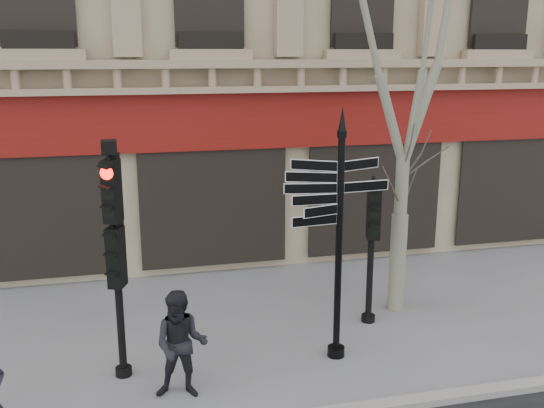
{
  "coord_description": "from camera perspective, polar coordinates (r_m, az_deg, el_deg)",
  "views": [
    {
      "loc": [
        -1.86,
        -8.67,
        5.08
      ],
      "look_at": [
        0.36,
        0.6,
        2.7
      ],
      "focal_mm": 40.0,
      "sensor_mm": 36.0,
      "label": 1
    }
  ],
  "objects": [
    {
      "name": "fingerpost",
      "position": [
        9.82,
        6.45,
        0.94
      ],
      "size": [
        1.95,
        1.95,
        4.27
      ],
      "rotation": [
        0.0,
        0.0,
        -0.09
      ],
      "color": "black",
      "rests_on": "ground"
    },
    {
      "name": "plane_tree",
      "position": [
        11.77,
        12.84,
        15.34
      ],
      "size": [
        2.9,
        2.9,
        7.72
      ],
      "color": "gray",
      "rests_on": "ground"
    },
    {
      "name": "ground",
      "position": [
        10.22,
        -1.23,
        -15.78
      ],
      "size": [
        80.0,
        80.0,
        0.0
      ],
      "primitive_type": "plane",
      "color": "slate",
      "rests_on": "ground"
    },
    {
      "name": "traffic_signal_main",
      "position": [
        9.56,
        -14.59,
        -2.58
      ],
      "size": [
        0.5,
        0.43,
        3.83
      ],
      "rotation": [
        0.0,
        0.0,
        -0.36
      ],
      "color": "black",
      "rests_on": "ground"
    },
    {
      "name": "traffic_signal_secondary",
      "position": [
        11.5,
        9.38,
        -2.08
      ],
      "size": [
        0.54,
        0.45,
        2.76
      ],
      "rotation": [
        0.0,
        0.0,
        -0.3
      ],
      "color": "black",
      "rests_on": "ground"
    },
    {
      "name": "pedestrian_b",
      "position": [
        9.37,
        -8.56,
        -12.99
      ],
      "size": [
        0.94,
        0.81,
        1.69
      ],
      "primitive_type": "imported",
      "rotation": [
        0.0,
        0.0,
        -0.22
      ],
      "color": "black",
      "rests_on": "ground"
    }
  ]
}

